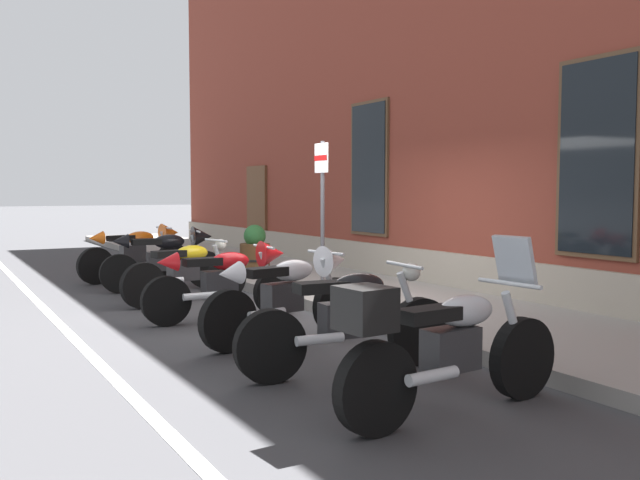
{
  "coord_description": "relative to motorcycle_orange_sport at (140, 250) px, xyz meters",
  "views": [
    {
      "loc": [
        8.42,
        -4.62,
        1.7
      ],
      "look_at": [
        -1.12,
        0.78,
        0.91
      ],
      "focal_mm": 39.12,
      "sensor_mm": 36.0,
      "label": 1
    }
  ],
  "objects": [
    {
      "name": "motorcycle_silver_touring",
      "position": [
        9.0,
        -0.15,
        -0.02
      ],
      "size": [
        0.63,
        2.2,
        1.34
      ],
      "color": "black",
      "rests_on": "ground_plane"
    },
    {
      "name": "ground_plane",
      "position": [
        4.54,
        1.17,
        -0.57
      ],
      "size": [
        140.0,
        140.0,
        0.0
      ],
      "primitive_type": "plane",
      "color": "#38383A"
    },
    {
      "name": "motorcycle_white_sport",
      "position": [
        6.09,
        0.08,
        -0.0
      ],
      "size": [
        0.7,
        2.17,
        1.05
      ],
      "color": "black",
      "rests_on": "ground_plane"
    },
    {
      "name": "motorcycle_black_sport",
      "position": [
        1.5,
        0.08,
        0.01
      ],
      "size": [
        0.62,
        2.1,
        1.08
      ],
      "color": "black",
      "rests_on": "ground_plane"
    },
    {
      "name": "motorcycle_black_naked",
      "position": [
        7.58,
        -0.08,
        -0.08
      ],
      "size": [
        0.62,
        2.21,
        1.0
      ],
      "color": "black",
      "rests_on": "ground_plane"
    },
    {
      "name": "lane_stripe",
      "position": [
        4.54,
        -2.03,
        -0.57
      ],
      "size": [
        31.54,
        0.12,
        0.01
      ],
      "primitive_type": "cube",
      "color": "silver",
      "rests_on": "ground_plane"
    },
    {
      "name": "barrel_planter",
      "position": [
        1.52,
        1.68,
        -0.01
      ],
      "size": [
        0.57,
        0.57,
        0.92
      ],
      "color": "brown",
      "rests_on": "sidewalk"
    },
    {
      "name": "brick_pub_facade",
      "position": [
        4.54,
        7.39,
        4.09
      ],
      "size": [
        25.54,
        7.19,
        9.33
      ],
      "color": "brown",
      "rests_on": "ground_plane"
    },
    {
      "name": "motorcycle_red_sport",
      "position": [
        4.53,
        -0.04,
        -0.01
      ],
      "size": [
        0.62,
        2.15,
        1.02
      ],
      "color": "black",
      "rests_on": "ground_plane"
    },
    {
      "name": "sidewalk",
      "position": [
        4.54,
        2.51,
        -0.49
      ],
      "size": [
        31.54,
        2.68,
        0.16
      ],
      "primitive_type": "cube",
      "color": "gray",
      "rests_on": "ground_plane"
    },
    {
      "name": "motorcycle_orange_sport",
      "position": [
        0.0,
        0.0,
        0.0
      ],
      "size": [
        0.65,
        2.18,
        1.06
      ],
      "color": "black",
      "rests_on": "ground_plane"
    },
    {
      "name": "parking_sign",
      "position": [
        3.86,
        1.74,
        1.06
      ],
      "size": [
        0.36,
        0.07,
        2.27
      ],
      "color": "#4C4C51",
      "rests_on": "sidewalk"
    },
    {
      "name": "motorcycle_yellow_naked",
      "position": [
        2.98,
        -0.09,
        -0.09
      ],
      "size": [
        0.66,
        2.05,
        0.94
      ],
      "color": "black",
      "rests_on": "ground_plane"
    }
  ]
}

